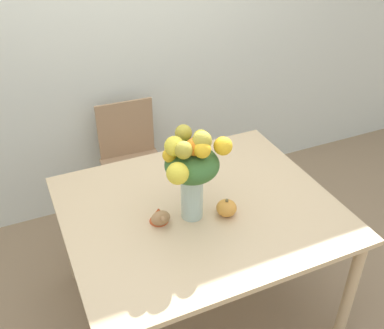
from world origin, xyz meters
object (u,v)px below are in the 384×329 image
flower_vase (192,166)px  turkey_figurine (160,216)px  pumpkin (226,208)px  dining_chair_near_window (133,163)px

flower_vase → turkey_figurine: 0.31m
flower_vase → turkey_figurine: (-0.17, 0.02, -0.26)m
pumpkin → dining_chair_near_window: size_ratio=0.12×
flower_vase → pumpkin: bearing=-20.4°
flower_vase → pumpkin: flower_vase is taller
flower_vase → dining_chair_near_window: bearing=90.6°
pumpkin → turkey_figurine: pumpkin is taller
pumpkin → turkey_figurine: (-0.33, 0.08, -0.00)m
flower_vase → dining_chair_near_window: size_ratio=0.56×
turkey_figurine → flower_vase: bearing=-6.9°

